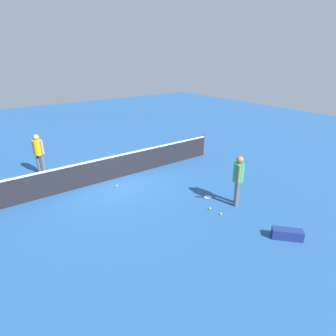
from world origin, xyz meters
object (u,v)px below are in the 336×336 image
at_px(player_far_side, 39,151).
at_px(tennis_ball_midcourt, 210,208).
at_px(equipment_bag, 289,234).
at_px(player_near_side, 238,177).
at_px(tennis_racket_near_player, 207,197).
at_px(tennis_ball_near_player, 221,214).
at_px(tennis_racket_far_player, 22,184).
at_px(tennis_ball_by_net, 117,186).

xyz_separation_m(player_far_side, tennis_ball_midcourt, (3.56, -6.28, -0.98)).
bearing_deg(equipment_bag, player_far_side, 115.70).
height_order(player_near_side, tennis_racket_near_player, player_near_side).
distance_m(tennis_ball_midcourt, equipment_bag, 2.47).
xyz_separation_m(tennis_racket_near_player, tennis_ball_near_player, (-0.46, -1.09, 0.02)).
height_order(tennis_ball_midcourt, equipment_bag, equipment_bag).
height_order(player_near_side, player_far_side, same).
relative_size(tennis_ball_near_player, equipment_bag, 0.08).
relative_size(player_near_side, equipment_bag, 2.18).
bearing_deg(player_far_side, tennis_ball_midcourt, -60.41).
bearing_deg(player_far_side, tennis_racket_far_player, -146.46).
bearing_deg(player_far_side, tennis_ball_near_player, -61.78).
bearing_deg(tennis_ball_by_net, equipment_bag, -68.52).
xyz_separation_m(player_far_side, tennis_racket_far_player, (-0.92, -0.61, -1.00)).
distance_m(player_far_side, tennis_ball_midcourt, 7.28).
height_order(player_far_side, tennis_racket_near_player, player_far_side).
height_order(player_far_side, tennis_ball_by_net, player_far_side).
height_order(tennis_racket_near_player, tennis_ball_by_net, tennis_ball_by_net).
bearing_deg(tennis_ball_midcourt, tennis_racket_far_player, 128.32).
height_order(player_near_side, tennis_ball_by_net, player_near_side).
bearing_deg(tennis_ball_near_player, player_far_side, 118.22).
relative_size(player_near_side, tennis_ball_near_player, 25.76).
bearing_deg(tennis_ball_by_net, tennis_ball_near_player, -65.91).
xyz_separation_m(tennis_racket_near_player, tennis_ball_midcourt, (-0.50, -0.65, 0.02)).
distance_m(tennis_ball_near_player, tennis_ball_midcourt, 0.44).
height_order(tennis_racket_near_player, tennis_ball_near_player, tennis_ball_near_player).
relative_size(tennis_racket_near_player, tennis_racket_far_player, 0.91).
bearing_deg(tennis_racket_far_player, tennis_ball_near_player, -53.50).
xyz_separation_m(player_far_side, tennis_ball_by_net, (1.93, -2.97, -0.98)).
xyz_separation_m(player_far_side, tennis_racket_near_player, (4.07, -5.63, -1.00)).
height_order(tennis_racket_far_player, tennis_ball_midcourt, tennis_ball_midcourt).
bearing_deg(tennis_ball_near_player, tennis_racket_near_player, 67.04).
height_order(tennis_ball_near_player, equipment_bag, equipment_bag).
bearing_deg(tennis_racket_near_player, tennis_ball_midcourt, -127.79).
bearing_deg(player_far_side, player_near_side, -55.60).
bearing_deg(tennis_ball_near_player, tennis_ball_by_net, 114.09).
height_order(player_far_side, equipment_bag, player_far_side).
xyz_separation_m(player_near_side, equipment_bag, (-0.31, -2.12, -0.87)).
height_order(tennis_ball_by_net, equipment_bag, equipment_bag).
xyz_separation_m(tennis_racket_near_player, tennis_ball_by_net, (-2.14, 2.66, 0.02)).
xyz_separation_m(player_near_side, tennis_ball_midcourt, (-0.92, 0.27, -0.98)).
relative_size(player_far_side, equipment_bag, 2.18).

